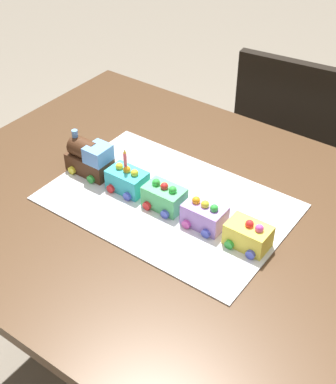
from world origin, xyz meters
The scene contains 9 objects.
dining_table centered at (0.00, 0.00, 0.63)m, with size 1.40×1.00×0.74m.
chair centered at (-0.08, 0.83, 0.47)m, with size 0.44×0.44×0.86m.
cake_board centered at (-0.07, 0.01, 0.74)m, with size 0.60×0.40×0.00m, color silver.
cake_locomotive centered at (-0.32, -0.01, 0.79)m, with size 0.14×0.08×0.12m.
cake_car_caboose_turquoise centered at (-0.19, -0.01, 0.77)m, with size 0.10×0.08×0.07m.
cake_car_tanker_mint_green centered at (-0.07, -0.01, 0.77)m, with size 0.10×0.08×0.07m.
cake_car_flatbed_lavender centered at (0.05, -0.01, 0.77)m, with size 0.10×0.08×0.07m.
cake_car_hopper_lemon centered at (0.17, -0.01, 0.77)m, with size 0.10×0.08×0.07m.
birthday_candle centered at (-0.19, -0.01, 0.84)m, with size 0.01×0.01×0.05m.
Camera 1 is at (0.55, -0.85, 1.61)m, focal length 50.84 mm.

